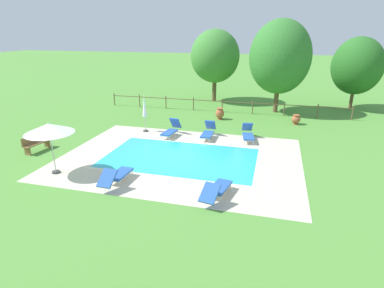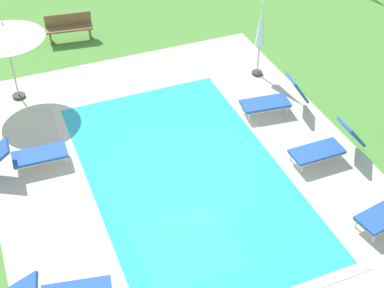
{
  "view_description": "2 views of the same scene",
  "coord_description": "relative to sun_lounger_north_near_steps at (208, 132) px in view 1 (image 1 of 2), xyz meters",
  "views": [
    {
      "loc": [
        4.35,
        -13.96,
        5.99
      ],
      "look_at": [
        0.48,
        0.5,
        0.6
      ],
      "focal_mm": 29.23,
      "sensor_mm": 36.0,
      "label": 1
    },
    {
      "loc": [
        9.31,
        -3.64,
        9.06
      ],
      "look_at": [
        0.06,
        0.12,
        0.98
      ],
      "focal_mm": 52.9,
      "sensor_mm": 36.0,
      "label": 2
    }
  ],
  "objects": [
    {
      "name": "terracotta_urn_by_tree",
      "position": [
        5.18,
        4.43,
        -0.03
      ],
      "size": [
        0.59,
        0.59,
        0.66
      ],
      "color": "#A85B38",
      "rests_on": "ground"
    },
    {
      "name": "tree_far_west",
      "position": [
        9.73,
        10.41,
        3.06
      ],
      "size": [
        3.88,
        3.88,
        5.68
      ],
      "color": "brown",
      "rests_on": "ground"
    },
    {
      "name": "tree_west_mid",
      "position": [
        -1.71,
        10.49,
        3.57
      ],
      "size": [
        4.26,
        4.26,
        6.26
      ],
      "color": "brown",
      "rests_on": "ground"
    },
    {
      "name": "terracotta_urn_near_fence",
      "position": [
        -0.08,
        4.38,
        0.05
      ],
      "size": [
        0.62,
        0.62,
        0.83
      ],
      "color": "#A85B38",
      "rests_on": "ground"
    },
    {
      "name": "sun_lounger_north_near_steps",
      "position": [
        0.0,
        0.0,
        0.0
      ],
      "size": [
        0.61,
        1.87,
        0.98
      ],
      "color": "#2856A8",
      "rests_on": "ground"
    },
    {
      "name": "pool_deck_paving",
      "position": [
        -0.7,
        -3.4,
        -0.39
      ],
      "size": [
        11.85,
        8.78,
        0.01
      ],
      "primitive_type": "cube",
      "color": "beige",
      "rests_on": "ground"
    },
    {
      "name": "pool_coping_rim",
      "position": [
        -0.7,
        -3.4,
        -0.38
      ],
      "size": [
        8.01,
        4.94,
        0.01
      ],
      "color": "beige",
      "rests_on": "ground"
    },
    {
      "name": "tree_centre",
      "position": [
        3.77,
        7.7,
        3.81
      ],
      "size": [
        4.56,
        4.56,
        6.95
      ],
      "color": "brown",
      "rests_on": "ground"
    },
    {
      "name": "wooden_bench_lawn_side",
      "position": [
        -8.36,
        -4.46,
        0.07
      ],
      "size": [
        0.64,
        1.55,
        0.87
      ],
      "color": "olive",
      "rests_on": "ground"
    },
    {
      "name": "patio_umbrella_open_foreground",
      "position": [
        -5.58,
        -6.57,
        1.68
      ],
      "size": [
        2.08,
        2.08,
        2.34
      ],
      "color": "#383838",
      "rests_on": "ground"
    },
    {
      "name": "sun_lounger_north_mid",
      "position": [
        -2.42,
        -6.8,
        -0.02
      ],
      "size": [
        0.68,
        2.02,
        0.84
      ],
      "color": "#2856A8",
      "rests_on": "ground"
    },
    {
      "name": "ground_plane",
      "position": [
        -0.7,
        -3.4,
        -0.39
      ],
      "size": [
        160.0,
        160.0,
        0.0
      ],
      "primitive_type": "plane",
      "color": "#518E38"
    },
    {
      "name": "perimeter_fence",
      "position": [
        -0.28,
        6.56,
        0.27
      ],
      "size": [
        18.87,
        0.08,
        1.05
      ],
      "color": "brown",
      "rests_on": "ground"
    },
    {
      "name": "sun_lounger_north_far",
      "position": [
        2.32,
        0.22,
        -0.01
      ],
      "size": [
        0.91,
        1.99,
        0.94
      ],
      "color": "#2856A8",
      "rests_on": "ground"
    },
    {
      "name": "sun_lounger_south_near_corner",
      "position": [
        -2.25,
        -0.21,
        0.01
      ],
      "size": [
        0.81,
        1.87,
        1.02
      ],
      "color": "#2856A8",
      "rests_on": "ground"
    },
    {
      "name": "patio_umbrella_closed_row_west",
      "position": [
        -4.13,
        0.26,
        1.12
      ],
      "size": [
        0.32,
        0.32,
        2.34
      ],
      "color": "#383838",
      "rests_on": "ground"
    },
    {
      "name": "sun_lounger_north_end",
      "position": [
        1.83,
        -6.9,
        -0.03
      ],
      "size": [
        0.98,
        2.1,
        0.8
      ],
      "color": "#2856A8",
      "rests_on": "ground"
    },
    {
      "name": "swimming_pool_water",
      "position": [
        -0.7,
        -3.4,
        -0.39
      ],
      "size": [
        7.53,
        4.46,
        0.01
      ],
      "primitive_type": "cube",
      "color": "#2DB7C6",
      "rests_on": "ground"
    }
  ]
}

